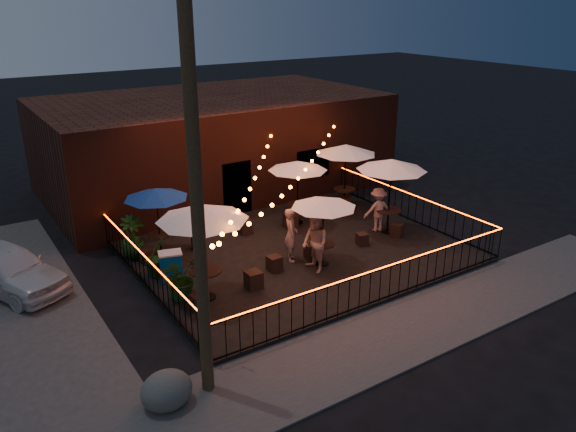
# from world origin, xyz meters

# --- Properties ---
(ground) EXTENTS (110.00, 110.00, 0.00)m
(ground) POSITION_xyz_m (0.00, 0.00, 0.00)
(ground) COLOR black
(ground) RESTS_ON ground
(patio) EXTENTS (10.00, 8.00, 0.15)m
(patio) POSITION_xyz_m (0.00, 2.00, 0.07)
(patio) COLOR black
(patio) RESTS_ON ground
(sidewalk) EXTENTS (18.00, 2.50, 0.05)m
(sidewalk) POSITION_xyz_m (0.00, -3.25, 0.03)
(sidewalk) COLOR #3D3B38
(sidewalk) RESTS_ON ground
(brick_building) EXTENTS (14.00, 8.00, 4.00)m
(brick_building) POSITION_xyz_m (1.00, 9.99, 2.00)
(brick_building) COLOR #3A180F
(brick_building) RESTS_ON ground
(utility_pole) EXTENTS (0.26, 0.26, 8.00)m
(utility_pole) POSITION_xyz_m (-5.40, -2.60, 4.00)
(utility_pole) COLOR #332715
(utility_pole) RESTS_ON ground
(fence_front) EXTENTS (10.00, 0.04, 1.04)m
(fence_front) POSITION_xyz_m (0.00, -2.00, 0.66)
(fence_front) COLOR black
(fence_front) RESTS_ON patio
(fence_left) EXTENTS (0.04, 8.00, 1.04)m
(fence_left) POSITION_xyz_m (-5.00, 2.00, 0.66)
(fence_left) COLOR black
(fence_left) RESTS_ON patio
(fence_right) EXTENTS (0.04, 8.00, 1.04)m
(fence_right) POSITION_xyz_m (5.00, 2.00, 0.66)
(fence_right) COLOR black
(fence_right) RESTS_ON patio
(festoon_lights) EXTENTS (10.02, 8.72, 1.32)m
(festoon_lights) POSITION_xyz_m (-1.01, 1.70, 2.52)
(festoon_lights) COLOR #FF5807
(festoon_lights) RESTS_ON ground
(cafe_table_0) EXTENTS (3.21, 3.21, 2.70)m
(cafe_table_0) POSITION_xyz_m (-3.80, 0.79, 2.61)
(cafe_table_0) COLOR black
(cafe_table_0) RESTS_ON patio
(cafe_table_1) EXTENTS (2.16, 2.16, 2.22)m
(cafe_table_1) POSITION_xyz_m (-3.80, 4.21, 2.18)
(cafe_table_1) COLOR black
(cafe_table_1) RESTS_ON patio
(cafe_table_2) EXTENTS (2.61, 2.61, 2.20)m
(cafe_table_2) POSITION_xyz_m (0.10, 0.74, 2.16)
(cafe_table_2) COLOR black
(cafe_table_2) RESTS_ON patio
(cafe_table_3) EXTENTS (2.55, 2.55, 2.35)m
(cafe_table_3) POSITION_xyz_m (1.39, 4.02, 2.29)
(cafe_table_3) COLOR black
(cafe_table_3) RESTS_ON patio
(cafe_table_4) EXTENTS (2.41, 2.41, 2.65)m
(cafe_table_4) POSITION_xyz_m (3.58, 1.57, 2.57)
(cafe_table_4) COLOR black
(cafe_table_4) RESTS_ON patio
(cafe_table_5) EXTENTS (2.94, 2.94, 2.56)m
(cafe_table_5) POSITION_xyz_m (3.80, 4.30, 2.49)
(cafe_table_5) COLOR black
(cafe_table_5) RESTS_ON patio
(bistro_chair_0) EXTENTS (0.41, 0.41, 0.43)m
(bistro_chair_0) POSITION_xyz_m (-4.27, 0.37, 0.36)
(bistro_chair_0) COLOR black
(bistro_chair_0) RESTS_ON patio
(bistro_chair_1) EXTENTS (0.43, 0.43, 0.51)m
(bistro_chair_1) POSITION_xyz_m (-2.44, 0.57, 0.40)
(bistro_chair_1) COLOR black
(bistro_chair_1) RESTS_ON patio
(bistro_chair_2) EXTENTS (0.47, 0.47, 0.46)m
(bistro_chair_2) POSITION_xyz_m (-4.40, 3.83, 0.38)
(bistro_chair_2) COLOR black
(bistro_chair_2) RESTS_ON patio
(bistro_chair_3) EXTENTS (0.44, 0.44, 0.44)m
(bistro_chair_3) POSITION_xyz_m (-2.63, 3.92, 0.37)
(bistro_chair_3) COLOR black
(bistro_chair_3) RESTS_ON patio
(bistro_chair_4) EXTENTS (0.41, 0.41, 0.46)m
(bistro_chair_4) POSITION_xyz_m (-1.37, 1.19, 0.38)
(bistro_chair_4) COLOR black
(bistro_chair_4) RESTS_ON patio
(bistro_chair_5) EXTENTS (0.50, 0.50, 0.51)m
(bistro_chair_5) POSITION_xyz_m (0.07, 1.23, 0.40)
(bistro_chair_5) COLOR black
(bistro_chair_5) RESTS_ON patio
(bistro_chair_6) EXTENTS (0.43, 0.43, 0.50)m
(bistro_chair_6) POSITION_xyz_m (-0.72, 4.20, 0.40)
(bistro_chair_6) COLOR black
(bistro_chair_6) RESTS_ON patio
(bistro_chair_7) EXTENTS (0.48, 0.48, 0.51)m
(bistro_chair_7) POSITION_xyz_m (0.94, 3.78, 0.40)
(bistro_chair_7) COLOR black
(bistro_chair_7) RESTS_ON patio
(bistro_chair_8) EXTENTS (0.42, 0.42, 0.40)m
(bistro_chair_8) POSITION_xyz_m (2.09, 1.19, 0.35)
(bistro_chair_8) COLOR black
(bistro_chair_8) RESTS_ON patio
(bistro_chair_9) EXTENTS (0.51, 0.51, 0.45)m
(bistro_chair_9) POSITION_xyz_m (3.56, 1.08, 0.38)
(bistro_chair_9) COLOR black
(bistro_chair_9) RESTS_ON patio
(bistro_chair_10) EXTENTS (0.49, 0.49, 0.46)m
(bistro_chair_10) POSITION_xyz_m (2.46, 4.21, 0.38)
(bistro_chair_10) COLOR black
(bistro_chair_10) RESTS_ON patio
(bistro_chair_11) EXTENTS (0.53, 0.53, 0.50)m
(bistro_chair_11) POSITION_xyz_m (3.74, 4.23, 0.40)
(bistro_chair_11) COLOR black
(bistro_chair_11) RESTS_ON patio
(patron_a) EXTENTS (0.64, 0.74, 1.72)m
(patron_a) POSITION_xyz_m (-0.54, 1.53, 1.01)
(patron_a) COLOR tan
(patron_a) RESTS_ON patio
(patron_b) EXTENTS (0.76, 0.93, 1.81)m
(patron_b) POSITION_xyz_m (-0.37, 0.49, 1.06)
(patron_b) COLOR #CCA88D
(patron_b) RESTS_ON patio
(patron_c) EXTENTS (1.14, 0.83, 1.58)m
(patron_c) POSITION_xyz_m (3.34, 1.86, 0.94)
(patron_c) COLOR tan
(patron_c) RESTS_ON patio
(potted_shrub_a) EXTENTS (1.39, 1.30, 1.24)m
(potted_shrub_a) POSITION_xyz_m (-4.36, 1.19, 0.77)
(potted_shrub_a) COLOR #153810
(potted_shrub_a) RESTS_ON patio
(potted_shrub_b) EXTENTS (0.82, 0.76, 1.21)m
(potted_shrub_b) POSITION_xyz_m (-4.44, 2.87, 0.75)
(potted_shrub_b) COLOR #1D3F10
(potted_shrub_b) RESTS_ON patio
(potted_shrub_c) EXTENTS (0.84, 0.84, 1.36)m
(potted_shrub_c) POSITION_xyz_m (-4.60, 4.45, 0.83)
(potted_shrub_c) COLOR #133810
(potted_shrub_c) RESTS_ON patio
(cooler) EXTENTS (0.77, 0.64, 0.88)m
(cooler) POSITION_xyz_m (-4.20, 2.33, 0.60)
(cooler) COLOR #0A59B0
(cooler) RESTS_ON patio
(boulder) EXTENTS (1.23, 1.14, 0.77)m
(boulder) POSITION_xyz_m (-6.33, -2.61, 0.38)
(boulder) COLOR #4E4E48
(boulder) RESTS_ON ground
(car_white) EXTENTS (3.18, 4.27, 1.35)m
(car_white) POSITION_xyz_m (-8.21, 4.56, 0.68)
(car_white) COLOR silver
(car_white) RESTS_ON ground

